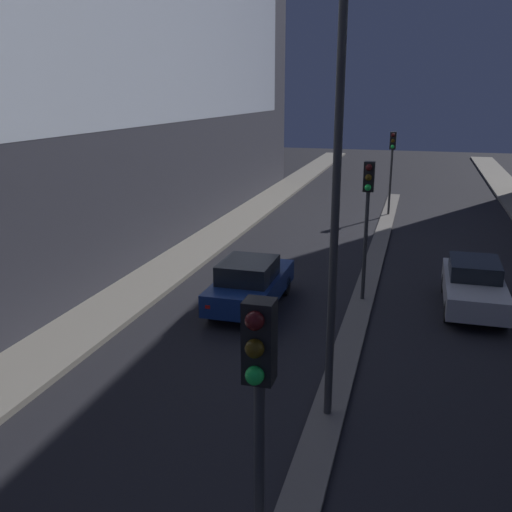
# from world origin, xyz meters

# --- Properties ---
(median_strip) EXTENTS (0.71, 34.77, 0.10)m
(median_strip) POSITION_xyz_m (0.00, 18.39, 0.05)
(median_strip) COLOR #66605B
(median_strip) RESTS_ON ground
(traffic_light_near) EXTENTS (0.32, 0.42, 4.37)m
(traffic_light_near) POSITION_xyz_m (0.00, 3.33, 3.31)
(traffic_light_near) COLOR #383838
(traffic_light_near) RESTS_ON median_strip
(traffic_light_mid) EXTENTS (0.32, 0.42, 4.37)m
(traffic_light_mid) POSITION_xyz_m (0.00, 15.59, 3.31)
(traffic_light_mid) COLOR #383838
(traffic_light_mid) RESTS_ON median_strip
(traffic_light_far) EXTENTS (0.32, 0.42, 4.37)m
(traffic_light_far) POSITION_xyz_m (0.00, 29.25, 3.31)
(traffic_light_far) COLOR #383838
(traffic_light_far) RESTS_ON median_strip
(street_lamp) EXTENTS (0.52, 0.52, 9.70)m
(street_lamp) POSITION_xyz_m (0.00, 8.60, 6.55)
(street_lamp) COLOR #383838
(street_lamp) RESTS_ON median_strip
(car_left_lane) EXTENTS (1.82, 4.25, 1.58)m
(car_left_lane) POSITION_xyz_m (-3.33, 14.19, 0.79)
(car_left_lane) COLOR navy
(car_left_lane) RESTS_ON ground
(car_right_lane) EXTENTS (1.72, 4.30, 1.47)m
(car_right_lane) POSITION_xyz_m (3.33, 16.01, 0.75)
(car_right_lane) COLOR #B2B2B7
(car_right_lane) RESTS_ON ground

